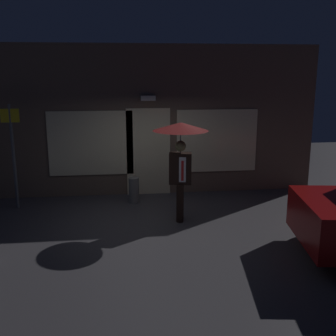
% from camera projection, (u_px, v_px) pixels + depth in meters
% --- Properties ---
extents(ground_plane, '(18.00, 18.00, 0.00)m').
position_uv_depth(ground_plane, '(157.00, 224.00, 8.49)').
color(ground_plane, '#423F44').
extents(building_facade, '(8.65, 0.48, 3.74)m').
position_uv_depth(building_facade, '(148.00, 122.00, 10.33)').
color(building_facade, brown).
rests_on(building_facade, ground).
extents(person_with_umbrella, '(1.13, 1.13, 2.09)m').
position_uv_depth(person_with_umbrella, '(181.00, 145.00, 8.35)').
color(person_with_umbrella, black).
rests_on(person_with_umbrella, ground).
extents(street_sign_post, '(0.40, 0.07, 2.39)m').
position_uv_depth(street_sign_post, '(13.00, 150.00, 9.19)').
color(street_sign_post, '#595B60').
rests_on(street_sign_post, ground).
extents(sidewalk_bollard, '(0.25, 0.25, 0.61)m').
position_uv_depth(sidewalk_bollard, '(134.00, 190.00, 9.84)').
color(sidewalk_bollard, slate).
rests_on(sidewalk_bollard, ground).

